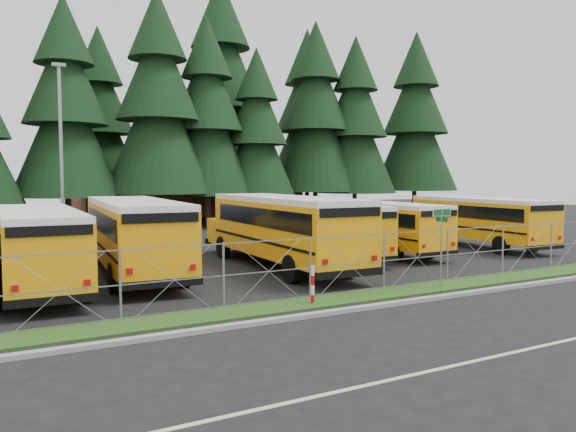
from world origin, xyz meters
The scene contains 24 objects.
ground centered at (0.00, 0.00, 0.00)m, with size 120.00×120.00×0.00m, color black.
curb centered at (0.00, -3.10, 0.06)m, with size 50.00×0.25×0.12m, color gray.
grass_verge centered at (0.00, -1.70, 0.03)m, with size 50.00×1.40×0.06m, color #1E4012.
chainlink_fence centered at (0.00, -1.00, 1.00)m, with size 44.00×0.10×2.00m, color gray, non-canonical shape.
brick_building centered at (6.00, 40.00, 3.00)m, with size 22.00×10.00×6.00m, color brown.
bus_1 centered at (-11.46, 5.00, 1.40)m, with size 2.52×10.67×2.80m, color #FDA808, non-canonical shape.
bus_2 centered at (-7.91, 6.11, 1.51)m, with size 2.71×11.50×3.01m, color #FDA808, non-canonical shape.
bus_4 centered at (-1.93, 4.85, 1.54)m, with size 2.78×11.77×3.09m, color #FDA808, non-canonical shape.
bus_5 centered at (1.48, 6.69, 1.33)m, with size 2.40×10.16×2.66m, color #FDA808, non-canonical shape.
bus_6 centered at (4.57, 6.68, 1.31)m, with size 2.37×10.03×2.63m, color #FDA808, non-canonical shape.
bus_east centered at (11.08, 6.02, 1.38)m, with size 2.48×10.51×2.75m, color #FDA808, non-canonical shape.
street_sign centered at (0.83, -1.86, 2.03)m, with size 0.84×0.55×2.81m.
striped_bollard centered at (-4.39, -1.78, 0.60)m, with size 0.11×0.11×1.20m, color #B20C0C.
light_standard centered at (-9.13, 17.17, 5.50)m, with size 0.70×0.35×10.14m.
conifer_3 centered at (-7.58, 26.62, 8.43)m, with size 7.62×7.62×16.85m, color black, non-canonical shape.
conifer_4 centered at (-1.08, 25.94, 9.03)m, with size 8.17×8.17×18.07m, color black, non-canonical shape.
conifer_5 centered at (2.96, 26.28, 8.34)m, with size 7.54×7.54×16.68m, color black, non-canonical shape.
conifer_6 centered at (7.02, 25.61, 7.25)m, with size 6.55×6.55×14.49m, color black, non-canonical shape.
conifer_7 centered at (13.51, 26.90, 8.89)m, with size 8.04×8.04×17.79m, color black, non-canonical shape.
conifer_8 centered at (17.06, 25.77, 8.32)m, with size 7.53×7.53×16.65m, color black, non-canonical shape.
conifer_9 centered at (23.91, 25.40, 8.91)m, with size 8.05×8.05×17.81m, color black, non-canonical shape.
conifer_11 centered at (-3.84, 34.28, 8.42)m, with size 7.61×7.61×16.84m, color black, non-canonical shape.
conifer_12 centered at (6.50, 32.00, 11.05)m, with size 9.99×9.99×22.10m, color black, non-canonical shape.
conifer_13 centered at (15.96, 32.44, 9.31)m, with size 8.42×8.42×18.63m, color black, non-canonical shape.
Camera 1 is at (-13.31, -16.27, 3.92)m, focal length 35.00 mm.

